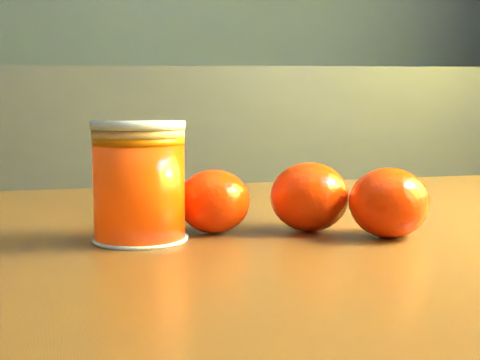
{
  "coord_description": "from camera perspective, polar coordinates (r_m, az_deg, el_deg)",
  "views": [
    {
      "loc": [
        0.75,
        -0.49,
        0.81
      ],
      "look_at": [
        0.79,
        0.05,
        0.75
      ],
      "focal_mm": 50.0,
      "sensor_mm": 36.0,
      "label": 1
    }
  ],
  "objects": [
    {
      "name": "orange_extra",
      "position": [
        0.56,
        12.59,
        -1.9
      ],
      "size": [
        0.07,
        0.07,
        0.06
      ],
      "primitive_type": "ellipsoid",
      "rotation": [
        0.0,
        0.0,
        0.06
      ],
      "color": "#EE2F04",
      "rests_on": "table"
    },
    {
      "name": "orange_back",
      "position": [
        0.57,
        -2.24,
        -1.82
      ],
      "size": [
        0.07,
        0.07,
        0.05
      ],
      "primitive_type": "ellipsoid",
      "rotation": [
        0.0,
        0.0,
        -0.22
      ],
      "color": "#EE2F04",
      "rests_on": "table"
    },
    {
      "name": "table",
      "position": [
        0.61,
        1.9,
        -12.6
      ],
      "size": [
        1.05,
        0.83,
        0.7
      ],
      "rotation": [
        0.0,
        0.0,
        0.2
      ],
      "color": "brown",
      "rests_on": "ground"
    },
    {
      "name": "orange_front",
      "position": [
        0.58,
        5.94,
        -1.43
      ],
      "size": [
        0.08,
        0.08,
        0.06
      ],
      "primitive_type": "ellipsoid",
      "rotation": [
        0.0,
        0.0,
        0.12
      ],
      "color": "#EE2F04",
      "rests_on": "table"
    },
    {
      "name": "juice_glass",
      "position": [
        0.54,
        -8.6,
        -0.16
      ],
      "size": [
        0.08,
        0.08,
        0.09
      ],
      "rotation": [
        0.0,
        0.0,
        0.33
      ],
      "color": "#FF3C05",
      "rests_on": "table"
    }
  ]
}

